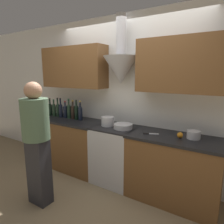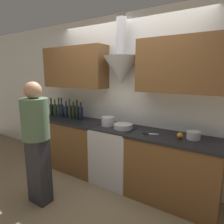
% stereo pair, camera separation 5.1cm
% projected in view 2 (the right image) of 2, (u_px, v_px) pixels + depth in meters
% --- Properties ---
extents(ground_plane, '(12.00, 12.00, 0.00)m').
position_uv_depth(ground_plane, '(104.00, 190.00, 2.96)').
color(ground_plane, '#847051').
extents(wall_back, '(8.40, 0.54, 2.60)m').
position_uv_depth(wall_back, '(124.00, 88.00, 3.18)').
color(wall_back, white).
rests_on(wall_back, ground_plane).
extents(counter_left, '(1.30, 0.62, 0.89)m').
position_uv_depth(counter_left, '(72.00, 143.00, 3.66)').
color(counter_left, brown).
rests_on(counter_left, ground_plane).
extents(counter_right, '(1.20, 0.62, 0.89)m').
position_uv_depth(counter_right, '(173.00, 169.00, 2.66)').
color(counter_right, brown).
rests_on(counter_right, ground_plane).
extents(stove_range, '(0.63, 0.60, 0.89)m').
position_uv_depth(stove_range, '(116.00, 154.00, 3.15)').
color(stove_range, silver).
rests_on(stove_range, ground_plane).
extents(wine_bottle_0, '(0.07, 0.07, 0.34)m').
position_uv_depth(wine_bottle_0, '(51.00, 108.00, 3.90)').
color(wine_bottle_0, black).
rests_on(wine_bottle_0, counter_left).
extents(wine_bottle_1, '(0.07, 0.07, 0.32)m').
position_uv_depth(wine_bottle_1, '(55.00, 109.00, 3.85)').
color(wine_bottle_1, black).
rests_on(wine_bottle_1, counter_left).
extents(wine_bottle_2, '(0.07, 0.07, 0.35)m').
position_uv_depth(wine_bottle_2, '(59.00, 109.00, 3.80)').
color(wine_bottle_2, black).
rests_on(wine_bottle_2, counter_left).
extents(wine_bottle_3, '(0.08, 0.08, 0.36)m').
position_uv_depth(wine_bottle_3, '(62.00, 109.00, 3.74)').
color(wine_bottle_3, black).
rests_on(wine_bottle_3, counter_left).
extents(wine_bottle_4, '(0.07, 0.07, 0.31)m').
position_uv_depth(wine_bottle_4, '(66.00, 111.00, 3.70)').
color(wine_bottle_4, black).
rests_on(wine_bottle_4, counter_left).
extents(wine_bottle_5, '(0.07, 0.07, 0.36)m').
position_uv_depth(wine_bottle_5, '(70.00, 110.00, 3.64)').
color(wine_bottle_5, black).
rests_on(wine_bottle_5, counter_left).
extents(wine_bottle_6, '(0.08, 0.08, 0.34)m').
position_uv_depth(wine_bottle_6, '(74.00, 111.00, 3.60)').
color(wine_bottle_6, black).
rests_on(wine_bottle_6, counter_left).
extents(wine_bottle_7, '(0.07, 0.07, 0.35)m').
position_uv_depth(wine_bottle_7, '(77.00, 111.00, 3.55)').
color(wine_bottle_7, black).
rests_on(wine_bottle_7, counter_left).
extents(wine_bottle_8, '(0.07, 0.07, 0.34)m').
position_uv_depth(wine_bottle_8, '(81.00, 112.00, 3.49)').
color(wine_bottle_8, black).
rests_on(wine_bottle_8, counter_left).
extents(stock_pot, '(0.20, 0.20, 0.14)m').
position_uv_depth(stock_pot, '(108.00, 121.00, 3.12)').
color(stock_pot, silver).
rests_on(stock_pot, stove_range).
extents(mixing_bowl, '(0.28, 0.28, 0.07)m').
position_uv_depth(mixing_bowl, '(123.00, 126.00, 2.97)').
color(mixing_bowl, silver).
rests_on(mixing_bowl, stove_range).
extents(orange_fruit, '(0.07, 0.07, 0.07)m').
position_uv_depth(orange_fruit, '(180.00, 135.00, 2.52)').
color(orange_fruit, orange).
rests_on(orange_fruit, counter_right).
extents(saucepan, '(0.17, 0.17, 0.10)m').
position_uv_depth(saucepan, '(194.00, 135.00, 2.49)').
color(saucepan, silver).
rests_on(saucepan, counter_right).
extents(chefs_knife, '(0.20, 0.12, 0.01)m').
position_uv_depth(chefs_knife, '(151.00, 134.00, 2.69)').
color(chefs_knife, silver).
rests_on(chefs_knife, counter_right).
extents(person_foreground_left, '(0.34, 0.34, 1.60)m').
position_uv_depth(person_foreground_left, '(37.00, 138.00, 2.54)').
color(person_foreground_left, '#28282D').
rests_on(person_foreground_left, ground_plane).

